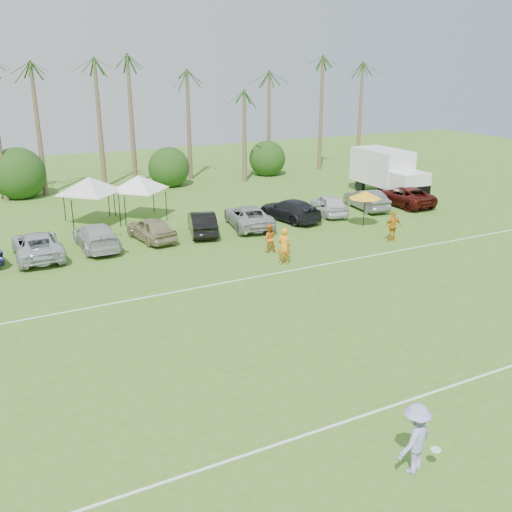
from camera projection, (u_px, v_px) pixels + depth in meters
name	position (u px, v px, depth m)	size (l,w,h in m)	color
ground	(413.00, 452.00, 15.65)	(120.00, 120.00, 0.00)	#447121
field_lines	(272.00, 335.00, 22.38)	(80.00, 12.10, 0.01)	white
palm_tree_4	(37.00, 100.00, 43.47)	(2.40, 2.40, 8.90)	brown
palm_tree_5	(89.00, 87.00, 44.93)	(2.40, 2.40, 9.90)	brown
palm_tree_6	(138.00, 75.00, 46.40)	(2.40, 2.40, 10.90)	brown
palm_tree_7	(184.00, 64.00, 47.87)	(2.40, 2.40, 11.90)	brown
palm_tree_8	(238.00, 95.00, 50.88)	(2.40, 2.40, 8.90)	brown
palm_tree_9	(286.00, 84.00, 52.77)	(2.40, 2.40, 9.90)	brown
palm_tree_10	(332.00, 73.00, 54.68)	(2.40, 2.40, 10.90)	brown
palm_tree_11	(366.00, 64.00, 56.14)	(2.40, 2.40, 11.90)	brown
bush_tree_1	(18.00, 174.00, 45.27)	(4.00, 4.00, 4.00)	brown
bush_tree_2	(163.00, 162.00, 50.49)	(4.00, 4.00, 4.00)	brown
bush_tree_3	(262.00, 155.00, 54.85)	(4.00, 4.00, 4.00)	brown
sideline_player_a	(284.00, 246.00, 29.96)	(0.73, 0.48, 2.01)	orange
sideline_player_b	(269.00, 238.00, 32.03)	(0.79, 0.61, 1.62)	orange
sideline_player_c	(393.00, 226.00, 33.97)	(1.08, 0.45, 1.84)	orange
box_truck	(388.00, 172.00, 45.47)	(2.84, 7.02, 3.59)	white
canopy_tent_left	(89.00, 177.00, 36.86)	(4.56, 4.56, 3.69)	black
canopy_tent_right	(138.00, 175.00, 38.27)	(4.32, 4.32, 3.50)	black
market_umbrella	(365.00, 195.00, 36.57)	(2.13, 2.13, 2.38)	black
frisbee_player	(415.00, 439.00, 14.64)	(1.43, 1.07, 1.97)	#A49DDE
parked_car_2	(37.00, 245.00, 31.12)	(2.38, 5.16, 1.43)	#B6BAC2
parked_car_3	(96.00, 236.00, 32.75)	(2.01, 4.94, 1.43)	#BABABB
parked_car_4	(151.00, 229.00, 34.17)	(1.69, 4.21, 1.43)	tan
parked_car_5	(202.00, 223.00, 35.48)	(1.52, 4.35, 1.43)	black
parked_car_6	(248.00, 216.00, 36.96)	(2.38, 5.16, 1.43)	#A4A5A7
parked_car_7	(290.00, 210.00, 38.60)	(2.01, 4.94, 1.43)	black
parked_car_8	(329.00, 204.00, 40.07)	(1.69, 4.21, 1.43)	silver
parked_car_9	(366.00, 200.00, 41.47)	(1.52, 4.35, 1.43)	slate
parked_car_10	(404.00, 196.00, 42.65)	(2.38, 5.16, 1.43)	#44100B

